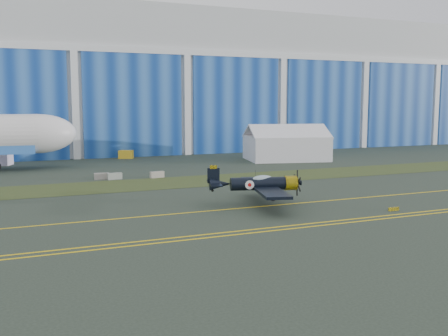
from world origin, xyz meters
name	(u,v)px	position (x,y,z in m)	size (l,w,h in m)	color
ground	(143,206)	(0.00, 0.00, 0.00)	(260.00, 260.00, 0.00)	#2F392E
grass_median	(115,186)	(0.00, 14.00, 0.02)	(260.00, 10.00, 0.02)	#475128
hangar	(61,83)	(0.00, 71.79, 14.96)	(220.00, 45.70, 30.00)	silver
taxiway_centreline	(156,215)	(0.00, -5.00, 0.01)	(200.00, 0.20, 0.02)	yellow
edge_line_near	(190,240)	(0.00, -14.50, 0.01)	(80.00, 0.20, 0.02)	yellow
edge_line_far	(185,237)	(0.00, -13.50, 0.01)	(80.00, 0.20, 0.02)	yellow
guard_board_right	(394,209)	(22.00, -12.00, 0.17)	(1.20, 0.15, 0.35)	yellow
warbird	(258,184)	(11.17, -4.07, 2.21)	(14.00, 15.62, 3.93)	black
tent	(286,142)	(35.45, 32.49, 3.34)	(16.30, 13.39, 6.67)	white
tug	(126,154)	(8.74, 46.73, 0.77)	(2.65, 1.66, 1.55)	gold
barrier_a	(102,176)	(-0.49, 20.63, 0.45)	(2.00, 0.60, 0.90)	gray
barrier_b	(115,176)	(1.18, 19.95, 0.45)	(2.00, 0.60, 0.90)	gray
barrier_c	(157,175)	(6.99, 19.16, 0.45)	(2.00, 0.60, 0.90)	#9F9489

